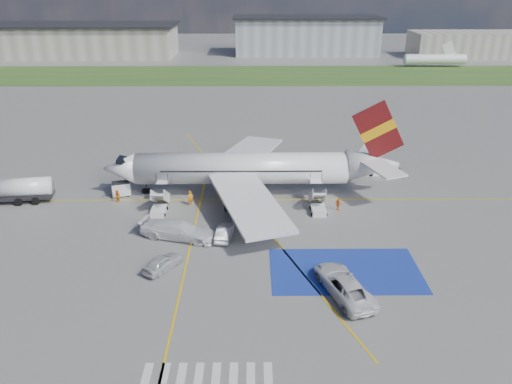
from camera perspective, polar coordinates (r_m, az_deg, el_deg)
ground at (r=50.59m, az=-1.93°, el=-6.56°), size 400.00×400.00×0.00m
grass_strip at (r=141.04m, az=-1.02°, el=13.22°), size 400.00×30.00×0.01m
taxiway_line_main at (r=61.26m, az=-1.67°, el=-0.91°), size 120.00×0.20×0.01m
taxiway_line_cross at (r=42.70m, az=-9.16°, el=-13.26°), size 0.20×60.00×0.01m
taxiway_line_diag at (r=61.26m, az=-1.67°, el=-0.91°), size 20.71×56.45×0.01m
staging_box at (r=47.94m, az=10.14°, el=-8.82°), size 14.00×8.00×0.01m
crosswalk at (r=36.30m, az=-5.68°, el=-20.97°), size 9.00×4.00×0.01m
terminal_west at (r=183.78m, az=-19.07°, el=16.01°), size 60.00×22.00×10.00m
terminal_centre at (r=180.74m, az=5.74°, el=17.33°), size 48.00×18.00×12.00m
terminal_east at (r=188.08m, az=23.48°, el=15.22°), size 40.00×16.00×8.00m
airliner at (r=61.79m, az=-0.28°, el=2.72°), size 36.81×32.95×11.92m
airstairs_fwd at (r=59.00m, az=-11.01°, el=-1.71°), size 1.90×5.20×3.60m
airstairs_aft at (r=58.50m, az=7.11°, el=-1.67°), size 1.90×5.20×3.60m
fuel_tanker at (r=66.82m, az=-25.89°, el=-0.06°), size 9.16×3.64×3.05m
gpu_cart at (r=64.31m, az=-15.15°, el=0.26°), size 2.51×1.98×1.84m
belt_loader at (r=71.34m, az=14.13°, el=2.31°), size 5.12×2.37×1.49m
car_silver_a at (r=47.81m, az=-10.65°, el=-7.95°), size 3.80×4.48×1.45m
car_silver_b at (r=52.38m, az=-3.61°, el=-4.62°), size 2.02×4.33×1.37m
van_white_a at (r=44.20m, az=10.05°, el=-10.12°), size 4.50×6.66×2.29m
van_white_b at (r=52.69m, az=-8.90°, el=-4.03°), size 6.70×4.18×2.45m
crew_fwd at (r=60.03m, az=-7.48°, el=-0.69°), size 0.80×0.78×1.85m
crew_nose at (r=62.45m, az=-15.56°, el=-0.51°), size 1.01×0.98×1.63m
crew_aft at (r=59.05m, az=9.38°, el=-1.40°), size 0.87×0.93×1.53m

